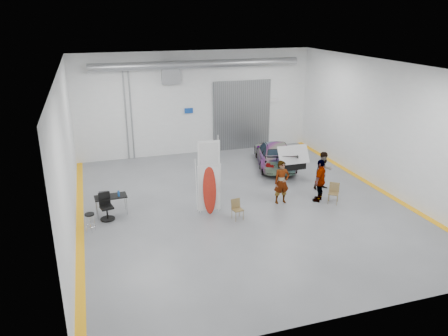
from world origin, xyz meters
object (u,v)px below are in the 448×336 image
object	(u,v)px
sedan_car	(275,154)
folding_chair_near	(237,213)
office_chair	(107,208)
person_b	(324,171)
shop_stool	(90,223)
surfboard_display	(210,183)
work_table	(109,196)
folding_chair_far	(333,197)
person_c	(320,180)
person_a	(282,182)

from	to	relation	value
sedan_car	folding_chair_near	distance (m)	7.02
office_chair	sedan_car	bearing A→B (deg)	11.14
person_b	office_chair	size ratio (longest dim) A/B	1.65
sedan_car	shop_stool	bearing A→B (deg)	42.31
surfboard_display	work_table	bearing A→B (deg)	168.01
folding_chair_near	work_table	distance (m)	5.37
folding_chair_far	office_chair	bearing A→B (deg)	-151.43
surfboard_display	office_chair	bearing A→B (deg)	173.95
person_c	shop_stool	bearing A→B (deg)	-43.13
surfboard_display	folding_chair_far	size ratio (longest dim) A/B	3.67
sedan_car	shop_stool	distance (m)	11.07
surfboard_display	person_c	bearing A→B (deg)	0.33
folding_chair_near	person_c	bearing A→B (deg)	0.53
sedan_car	work_table	size ratio (longest dim) A/B	3.54
surfboard_display	folding_chair_near	bearing A→B (deg)	-42.57
person_c	surfboard_display	bearing A→B (deg)	-45.96
sedan_car	person_a	world-z (taller)	person_a
folding_chair_near	work_table	world-z (taller)	work_table
person_b	folding_chair_near	bearing A→B (deg)	-162.63
work_table	person_c	bearing A→B (deg)	-8.49
surfboard_display	folding_chair_far	world-z (taller)	surfboard_display
person_b	shop_stool	world-z (taller)	person_b
shop_stool	work_table	size ratio (longest dim) A/B	0.57
office_chair	folding_chair_far	bearing A→B (deg)	-20.61
person_a	surfboard_display	bearing A→B (deg)	-178.41
person_b	person_c	world-z (taller)	person_c
person_a	person_c	xyz separation A→B (m)	(1.71, -0.31, 0.00)
work_table	office_chair	bearing A→B (deg)	-108.35
person_b	folding_chair_far	size ratio (longest dim) A/B	2.02
folding_chair_far	work_table	world-z (taller)	work_table
shop_stool	work_table	distance (m)	1.63
folding_chair_far	work_table	size ratio (longest dim) A/B	0.68
person_a	surfboard_display	distance (m)	3.32
sedan_car	person_b	distance (m)	3.89
person_b	surfboard_display	xyz separation A→B (m)	(-5.88, -0.94, 0.44)
surfboard_display	shop_stool	xyz separation A→B (m)	(-4.85, -0.24, -0.98)
sedan_car	shop_stool	world-z (taller)	sedan_car
person_c	folding_chair_near	bearing A→B (deg)	-33.65
folding_chair_near	folding_chair_far	bearing A→B (deg)	-5.68
person_b	surfboard_display	bearing A→B (deg)	-174.20
surfboard_display	work_table	size ratio (longest dim) A/B	2.50
person_b	folding_chair_far	bearing A→B (deg)	-107.26
person_b	office_chair	xyz separation A→B (m)	(-10.06, -0.26, -0.43)
person_b	shop_stool	bearing A→B (deg)	-177.01
folding_chair_near	surfboard_display	bearing A→B (deg)	125.32
folding_chair_near	shop_stool	size ratio (longest dim) A/B	1.12
surfboard_display	shop_stool	world-z (taller)	surfboard_display
person_c	work_table	size ratio (longest dim) A/B	1.46
person_a	person_b	distance (m)	2.73
work_table	shop_stool	bearing A→B (deg)	-121.18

